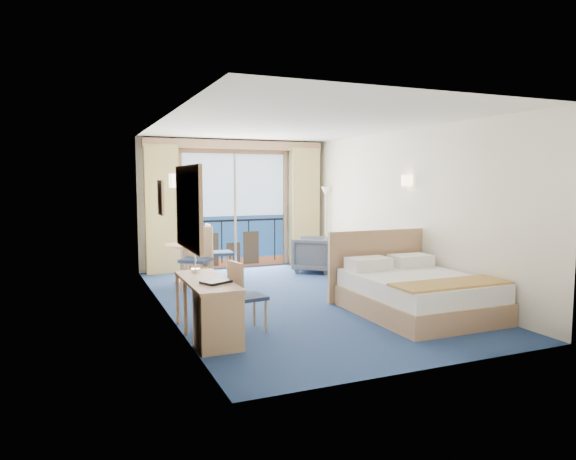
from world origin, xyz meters
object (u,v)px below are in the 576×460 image
(armchair, at_px, (314,254))
(table_chair_b, at_px, (198,254))
(bed, at_px, (415,292))
(nightstand, at_px, (391,273))
(table_chair_a, at_px, (215,249))
(round_table, at_px, (186,253))
(floor_lamp, at_px, (326,206))
(desk_chair, at_px, (243,292))
(desk, at_px, (216,313))

(armchair, height_order, table_chair_b, table_chair_b)
(bed, xyz_separation_m, nightstand, (0.57, 1.43, -0.01))
(nightstand, bearing_deg, table_chair_a, 141.51)
(bed, distance_m, round_table, 4.26)
(floor_lamp, relative_size, table_chair_a, 1.64)
(floor_lamp, bearing_deg, bed, -99.49)
(nightstand, distance_m, armchair, 2.11)
(desk_chair, bearing_deg, armchair, -45.65)
(round_table, bearing_deg, floor_lamp, 11.83)
(armchair, height_order, table_chair_a, table_chair_a)
(bed, height_order, desk_chair, bed)
(desk, bearing_deg, table_chair_a, 75.34)
(armchair, xyz_separation_m, desk_chair, (-2.58, -3.39, 0.14))
(desk_chair, relative_size, table_chair_a, 0.84)
(nightstand, distance_m, floor_lamp, 2.87)
(desk_chair, xyz_separation_m, table_chair_b, (0.05, 2.69, 0.10))
(armchair, xyz_separation_m, floor_lamp, (0.58, 0.63, 0.94))
(floor_lamp, height_order, round_table, floor_lamp)
(nightstand, bearing_deg, desk, -153.61)
(floor_lamp, height_order, desk, floor_lamp)
(nightstand, distance_m, table_chair_a, 3.23)
(floor_lamp, relative_size, desk, 1.17)
(armchair, height_order, desk_chair, desk_chair)
(bed, height_order, armchair, bed)
(table_chair_b, bearing_deg, floor_lamp, 58.60)
(bed, bearing_deg, table_chair_b, 130.99)
(floor_lamp, relative_size, desk_chair, 1.96)
(bed, relative_size, nightstand, 3.52)
(nightstand, xyz_separation_m, table_chair_b, (-2.99, 1.36, 0.31))
(armchair, distance_m, floor_lamp, 1.27)
(armchair, height_order, round_table, armchair)
(floor_lamp, distance_m, round_table, 3.34)
(table_chair_a, bearing_deg, desk_chair, 175.43)
(table_chair_a, height_order, table_chair_b, table_chair_b)
(table_chair_b, bearing_deg, round_table, 131.04)
(nightstand, relative_size, round_table, 0.75)
(bed, relative_size, desk, 1.40)
(desk, distance_m, table_chair_b, 3.14)
(desk, bearing_deg, armchair, 51.26)
(floor_lamp, xyz_separation_m, desk_chair, (-3.16, -4.02, -0.80))
(desk_chair, distance_m, round_table, 3.35)
(nightstand, height_order, armchair, armchair)
(desk_chair, distance_m, table_chair_a, 3.38)
(desk, distance_m, round_table, 3.78)
(round_table, bearing_deg, table_chair_a, -1.93)
(desk, height_order, desk_chair, desk_chair)
(floor_lamp, distance_m, table_chair_b, 3.46)
(round_table, bearing_deg, table_chair_b, -84.47)
(armchair, distance_m, round_table, 2.61)
(desk, distance_m, table_chair_a, 3.87)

